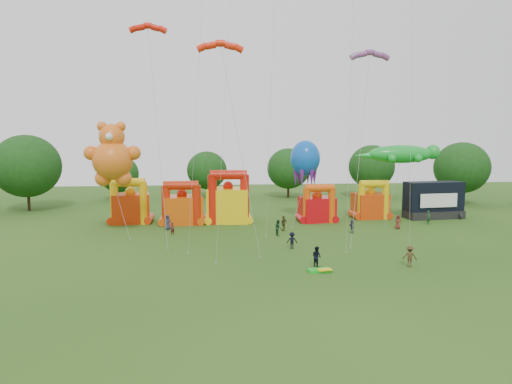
{
  "coord_description": "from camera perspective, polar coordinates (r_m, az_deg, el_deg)",
  "views": [
    {
      "loc": [
        -7.44,
        -33.29,
        11.41
      ],
      "look_at": [
        -2.21,
        18.0,
        5.37
      ],
      "focal_mm": 32.0,
      "sensor_mm": 36.0,
      "label": 1
    }
  ],
  "objects": [
    {
      "name": "bouncy_castle_0",
      "position": [
        64.25,
        -15.41,
        -1.65
      ],
      "size": [
        5.4,
        4.58,
        6.22
      ],
      "color": "red",
      "rests_on": "ground"
    },
    {
      "name": "spectator_3",
      "position": [
        47.83,
        4.52,
        -6.06
      ],
      "size": [
        1.23,
        0.83,
        1.76
      ],
      "primitive_type": "imported",
      "rotation": [
        0.0,
        0.0,
        2.97
      ],
      "color": "black",
      "rests_on": "ground"
    },
    {
      "name": "parafoil_kites",
      "position": [
        49.89,
        3.73,
        6.44
      ],
      "size": [
        30.56,
        12.84,
        25.23
      ],
      "color": "red",
      "rests_on": "ground"
    },
    {
      "name": "spectator_8",
      "position": [
        41.52,
        7.59,
        -8.0
      ],
      "size": [
        1.06,
        1.14,
        1.86
      ],
      "primitive_type": "imported",
      "rotation": [
        0.0,
        0.0,
        2.09
      ],
      "color": "black",
      "rests_on": "ground"
    },
    {
      "name": "diamond_kites",
      "position": [
        48.72,
        4.15,
        12.36
      ],
      "size": [
        23.25,
        19.06,
        39.99
      ],
      "color": "red",
      "rests_on": "ground"
    },
    {
      "name": "spectator_2",
      "position": [
        54.15,
        2.79,
        -4.48
      ],
      "size": [
        0.84,
        1.01,
        1.87
      ],
      "primitive_type": "imported",
      "rotation": [
        0.0,
        0.0,
        1.72
      ],
      "color": "#193F22",
      "rests_on": "ground"
    },
    {
      "name": "spectator_9",
      "position": [
        43.39,
        18.67,
        -7.61
      ],
      "size": [
        1.41,
        1.11,
        1.92
      ],
      "primitive_type": "imported",
      "rotation": [
        0.0,
        0.0,
        2.78
      ],
      "color": "#432F1A",
      "rests_on": "ground"
    },
    {
      "name": "spectator_6",
      "position": [
        60.68,
        17.32,
        -3.62
      ],
      "size": [
        0.91,
        0.64,
        1.77
      ],
      "primitive_type": "imported",
      "rotation": [
        0.0,
        0.0,
        6.19
      ],
      "color": "maroon",
      "rests_on": "ground"
    },
    {
      "name": "octopus_kite",
      "position": [
        63.43,
        5.75,
        1.17
      ],
      "size": [
        5.19,
        8.59,
        11.28
      ],
      "color": "blue",
      "rests_on": "ground"
    },
    {
      "name": "tree_ring",
      "position": [
        34.84,
        4.67,
        -1.84
      ],
      "size": [
        119.48,
        121.54,
        12.07
      ],
      "color": "#352314",
      "rests_on": "ground"
    },
    {
      "name": "bouncy_castle_1",
      "position": [
        62.1,
        -9.24,
        -1.89
      ],
      "size": [
        5.77,
        4.95,
        5.91
      ],
      "color": "#DA500B",
      "rests_on": "ground"
    },
    {
      "name": "spectator_5",
      "position": [
        56.78,
        11.91,
        -4.23
      ],
      "size": [
        0.54,
        1.52,
        1.62
      ],
      "primitive_type": "imported",
      "rotation": [
        0.0,
        0.0,
        4.67
      ],
      "color": "#2A253F",
      "rests_on": "ground"
    },
    {
      "name": "bouncy_castle_3",
      "position": [
        63.44,
        7.67,
        -1.87
      ],
      "size": [
        4.95,
        4.21,
        5.31
      ],
      "color": "red",
      "rests_on": "ground"
    },
    {
      "name": "bouncy_castle_4",
      "position": [
        67.74,
        14.15,
        -1.38
      ],
      "size": [
        4.88,
        4.07,
        5.6
      ],
      "color": "red",
      "rests_on": "ground"
    },
    {
      "name": "spectator_4",
      "position": [
        56.92,
        3.48,
        -3.92
      ],
      "size": [
        1.14,
        1.08,
        1.9
      ],
      "primitive_type": "imported",
      "rotation": [
        0.0,
        0.0,
        3.86
      ],
      "color": "#463B1C",
      "rests_on": "ground"
    },
    {
      "name": "spectator_1",
      "position": [
        55.28,
        -10.4,
        -4.53
      ],
      "size": [
        0.67,
        0.61,
        1.53
      ],
      "primitive_type": "imported",
      "rotation": [
        0.0,
        0.0,
        0.58
      ],
      "color": "#521E17",
      "rests_on": "ground"
    },
    {
      "name": "bouncy_castle_2",
      "position": [
        62.44,
        -3.49,
        -1.31
      ],
      "size": [
        5.97,
        4.99,
        7.27
      ],
      "color": "yellow",
      "rests_on": "ground"
    },
    {
      "name": "stage_trailer",
      "position": [
        70.52,
        21.3,
        -0.99
      ],
      "size": [
        8.59,
        3.97,
        5.3
      ],
      "color": "black",
      "rests_on": "ground"
    },
    {
      "name": "teddy_bear_kite",
      "position": [
        55.41,
        -17.29,
        2.98
      ],
      "size": [
        6.49,
        4.7,
        13.48
      ],
      "color": "orange",
      "rests_on": "ground"
    },
    {
      "name": "spectator_7",
      "position": [
        65.35,
        20.77,
        -3.0
      ],
      "size": [
        0.8,
        0.75,
        1.83
      ],
      "primitive_type": "imported",
      "rotation": [
        0.0,
        0.0,
        0.65
      ],
      "color": "#194020",
      "rests_on": "ground"
    },
    {
      "name": "folded_kite_bundle",
      "position": [
        40.21,
        8.02,
        -9.66
      ],
      "size": [
        2.13,
        1.33,
        0.31
      ],
      "color": "green",
      "rests_on": "ground"
    },
    {
      "name": "spectator_0",
      "position": [
        58.48,
        -11.0,
        -3.74
      ],
      "size": [
        1.02,
        0.76,
        1.91
      ],
      "primitive_type": "imported",
      "rotation": [
        0.0,
        0.0,
        -0.17
      ],
      "color": "#2A2E46",
      "rests_on": "ground"
    },
    {
      "name": "ground",
      "position": [
        35.96,
        6.57,
        -11.86
      ],
      "size": [
        160.0,
        160.0,
        0.0
      ],
      "primitive_type": "plane",
      "color": "#234A14",
      "rests_on": "ground"
    },
    {
      "name": "gecko_kite",
      "position": [
        65.39,
        17.15,
        2.07
      ],
      "size": [
        12.28,
        5.58,
        10.68
      ],
      "color": "green",
      "rests_on": "ground"
    }
  ]
}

